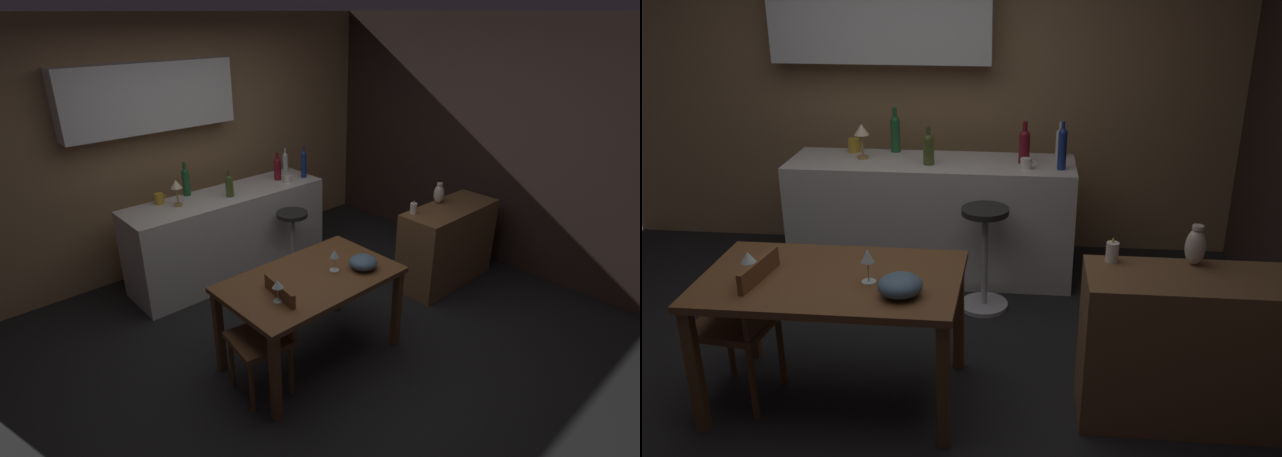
{
  "view_description": "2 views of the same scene",
  "coord_description": "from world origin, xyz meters",
  "views": [
    {
      "loc": [
        -2.29,
        -2.7,
        2.61
      ],
      "look_at": [
        0.21,
        0.07,
        0.94
      ],
      "focal_mm": 27.54,
      "sensor_mm": 36.0,
      "label": 1
    },
    {
      "loc": [
        0.84,
        -3.31,
        2.27
      ],
      "look_at": [
        0.5,
        0.12,
        0.9
      ],
      "focal_mm": 37.9,
      "sensor_mm": 36.0,
      "label": 2
    }
  ],
  "objects": [
    {
      "name": "fruit_bowl",
      "position": [
        0.25,
        -0.4,
        0.79
      ],
      "size": [
        0.22,
        0.22,
        0.11
      ],
      "primitive_type": "ellipsoid",
      "color": "slate",
      "rests_on": "dining_table"
    },
    {
      "name": "sideboard_cabinet",
      "position": [
        1.71,
        -0.21,
        0.41
      ],
      "size": [
        1.1,
        0.44,
        0.82
      ],
      "primitive_type": "cube",
      "color": "brown",
      "rests_on": "ground_plane"
    },
    {
      "name": "wine_bottle_olive",
      "position": [
        0.14,
        1.33,
        1.02
      ],
      "size": [
        0.08,
        0.08,
        0.28
      ],
      "color": "#475623",
      "rests_on": "kitchen_counter"
    },
    {
      "name": "wine_glass_right",
      "position": [
        -0.54,
        -0.33,
        0.87
      ],
      "size": [
        0.08,
        0.08,
        0.17
      ],
      "color": "silver",
      "rests_on": "dining_table"
    },
    {
      "name": "wall_side_right",
      "position": [
        2.55,
        0.3,
        1.3
      ],
      "size": [
        0.1,
        4.4,
        2.6
      ],
      "primitive_type": "cube",
      "color": "#33231E",
      "rests_on": "ground_plane"
    },
    {
      "name": "wine_glass_left",
      "position": [
        0.06,
        -0.27,
        0.88
      ],
      "size": [
        0.08,
        0.08,
        0.18
      ],
      "color": "silver",
      "rests_on": "dining_table"
    },
    {
      "name": "bar_stool",
      "position": [
        0.58,
        0.9,
        0.39
      ],
      "size": [
        0.34,
        0.34,
        0.74
      ],
      "color": "#262323",
      "rests_on": "ground_plane"
    },
    {
      "name": "counter_lamp",
      "position": [
        -0.37,
        1.44,
        1.09
      ],
      "size": [
        0.11,
        0.11,
        0.26
      ],
      "color": "#A58447",
      "rests_on": "kitchen_counter"
    },
    {
      "name": "wine_bottle_green",
      "position": [
        -0.16,
        1.65,
        1.06
      ],
      "size": [
        0.07,
        0.07,
        0.34
      ],
      "color": "#1E592D",
      "rests_on": "kitchen_counter"
    },
    {
      "name": "vase_ceramic_ivory",
      "position": [
        1.71,
        -0.06,
        0.92
      ],
      "size": [
        0.1,
        0.1,
        0.21
      ],
      "color": "beige",
      "rests_on": "sideboard_cabinet"
    },
    {
      "name": "chair_near_window",
      "position": [
        -0.63,
        -0.28,
        0.48
      ],
      "size": [
        0.45,
        0.45,
        0.85
      ],
      "color": "brown",
      "rests_on": "ground_plane"
    },
    {
      "name": "cup_mustard",
      "position": [
        -0.48,
        1.61,
        0.95
      ],
      "size": [
        0.12,
        0.08,
        0.11
      ],
      "color": "gold",
      "rests_on": "kitchen_counter"
    },
    {
      "name": "cup_white",
      "position": [
        0.83,
        1.29,
        0.94
      ],
      "size": [
        0.11,
        0.08,
        0.08
      ],
      "color": "white",
      "rests_on": "kitchen_counter"
    },
    {
      "name": "wine_bottle_cobalt",
      "position": [
        1.08,
        1.3,
        1.06
      ],
      "size": [
        0.06,
        0.06,
        0.34
      ],
      "color": "navy",
      "rests_on": "kitchen_counter"
    },
    {
      "name": "wine_bottle_ruby",
      "position": [
        0.82,
        1.43,
        1.04
      ],
      "size": [
        0.08,
        0.08,
        0.31
      ],
      "color": "maroon",
      "rests_on": "kitchen_counter"
    },
    {
      "name": "wine_bottle_clear",
      "position": [
        1.08,
        1.62,
        1.02
      ],
      "size": [
        0.06,
        0.06,
        0.27
      ],
      "color": "silver",
      "rests_on": "kitchen_counter"
    },
    {
      "name": "dining_table",
      "position": [
        -0.15,
        -0.23,
        0.65
      ],
      "size": [
        1.36,
        0.81,
        0.74
      ],
      "color": "brown",
      "rests_on": "ground_plane"
    },
    {
      "name": "wall_kitchen_back",
      "position": [
        -0.06,
        2.08,
        1.41
      ],
      "size": [
        5.2,
        0.33,
        2.6
      ],
      "color": "#9E7A51",
      "rests_on": "ground_plane"
    },
    {
      "name": "kitchen_counter",
      "position": [
        0.14,
        1.42,
        0.45
      ],
      "size": [
        2.1,
        0.6,
        0.9
      ],
      "primitive_type": "cube",
      "color": "silver",
      "rests_on": "ground_plane"
    },
    {
      "name": "pillar_candle_tall",
      "position": [
        1.29,
        -0.07,
        0.87
      ],
      "size": [
        0.07,
        0.07,
        0.13
      ],
      "color": "white",
      "rests_on": "sideboard_cabinet"
    },
    {
      "name": "ground_plane",
      "position": [
        0.0,
        0.0,
        0.0
      ],
      "size": [
        9.0,
        9.0,
        0.0
      ],
      "primitive_type": "plane",
      "color": "black"
    }
  ]
}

